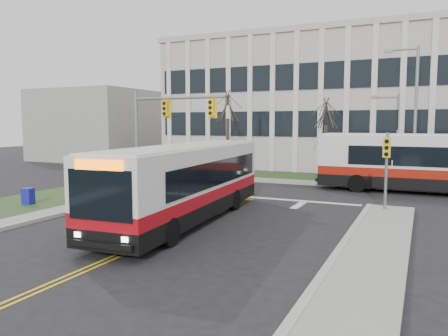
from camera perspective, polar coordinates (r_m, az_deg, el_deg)
ground at (r=17.85m, az=-5.65°, el=-7.90°), size 120.00×120.00×0.00m
sidewalk_east at (r=10.87m, az=16.74°, el=-16.94°), size 2.00×26.00×0.14m
sidewalk_cross at (r=30.67m, az=17.35°, el=-2.21°), size 44.00×1.60×0.14m
building_lawn at (r=33.43m, az=17.96°, el=-1.60°), size 44.00×5.00×0.12m
office_building at (r=45.15m, az=20.01°, el=7.75°), size 40.00×16.00×12.00m
building_annex at (r=53.72m, az=-15.78°, el=5.39°), size 12.00×12.00×8.00m
mast_arm_signal at (r=26.39m, az=-8.46°, el=5.85°), size 6.11×0.38×6.20m
signal_pole_near at (r=21.98m, az=20.45°, el=0.97°), size 0.34×0.39×3.80m
signal_pole_far at (r=30.44m, az=21.65°, el=2.18°), size 0.34×0.39×3.80m
streetlight at (r=31.18m, az=23.45°, el=7.14°), size 2.15×0.25×9.20m
directory_sign at (r=33.20m, az=13.63°, el=0.39°), size 1.50×0.12×2.00m
tree_left at (r=36.14m, az=0.49°, el=7.89°), size 1.80×1.80×7.70m
tree_mid at (r=33.85m, az=13.18°, el=6.80°), size 1.80×1.80×6.82m
bus_main at (r=18.95m, az=-5.00°, el=-2.12°), size 3.52×12.27×3.23m
bus_cross at (r=29.07m, az=25.58°, el=0.40°), size 13.20×2.87×3.52m
newspaper_box_blue at (r=24.46m, az=-24.21°, el=-3.50°), size 0.56×0.51×0.95m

